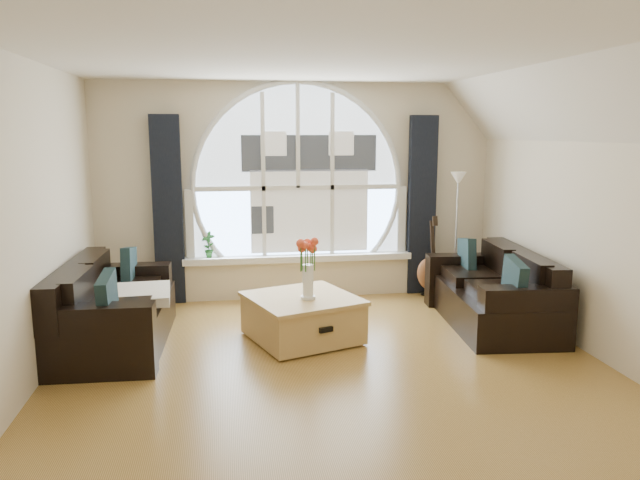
# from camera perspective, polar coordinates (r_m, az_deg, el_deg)

# --- Properties ---
(ground) EXTENTS (5.00, 5.50, 0.01)m
(ground) POSITION_cam_1_polar(r_m,az_deg,el_deg) (5.44, 1.49, -12.65)
(ground) COLOR brown
(ground) RESTS_ON ground
(ceiling) EXTENTS (5.00, 5.50, 0.01)m
(ceiling) POSITION_cam_1_polar(r_m,az_deg,el_deg) (5.05, 1.64, 16.90)
(ceiling) COLOR silver
(ceiling) RESTS_ON ground
(wall_back) EXTENTS (5.00, 0.01, 2.70)m
(wall_back) POSITION_cam_1_polar(r_m,az_deg,el_deg) (7.77, -2.10, 4.56)
(wall_back) COLOR beige
(wall_back) RESTS_ON ground
(wall_front) EXTENTS (5.00, 0.01, 2.70)m
(wall_front) POSITION_cam_1_polar(r_m,az_deg,el_deg) (2.48, 13.21, -7.88)
(wall_front) COLOR beige
(wall_front) RESTS_ON ground
(wall_left) EXTENTS (0.01, 5.50, 2.70)m
(wall_left) POSITION_cam_1_polar(r_m,az_deg,el_deg) (5.24, -26.45, 0.78)
(wall_left) COLOR beige
(wall_left) RESTS_ON ground
(wall_right) EXTENTS (0.01, 5.50, 2.70)m
(wall_right) POSITION_cam_1_polar(r_m,az_deg,el_deg) (6.04, 25.61, 1.96)
(wall_right) COLOR beige
(wall_right) RESTS_ON ground
(attic_slope) EXTENTS (0.92, 5.50, 0.72)m
(attic_slope) POSITION_cam_1_polar(r_m,az_deg,el_deg) (5.83, 23.88, 11.70)
(attic_slope) COLOR silver
(attic_slope) RESTS_ON ground
(arched_window) EXTENTS (2.60, 0.06, 2.15)m
(arched_window) POSITION_cam_1_polar(r_m,az_deg,el_deg) (7.72, -2.09, 6.57)
(arched_window) COLOR silver
(arched_window) RESTS_ON wall_back
(window_sill) EXTENTS (2.90, 0.22, 0.08)m
(window_sill) POSITION_cam_1_polar(r_m,az_deg,el_deg) (7.80, -1.98, -1.67)
(window_sill) COLOR white
(window_sill) RESTS_ON wall_back
(window_frame) EXTENTS (2.76, 0.08, 2.15)m
(window_frame) POSITION_cam_1_polar(r_m,az_deg,el_deg) (7.69, -2.06, 6.55)
(window_frame) COLOR white
(window_frame) RESTS_ON wall_back
(neighbor_house) EXTENTS (1.70, 0.02, 1.50)m
(neighbor_house) POSITION_cam_1_polar(r_m,az_deg,el_deg) (7.73, -0.96, 5.65)
(neighbor_house) COLOR silver
(neighbor_house) RESTS_ON wall_back
(curtain_left) EXTENTS (0.35, 0.12, 2.30)m
(curtain_left) POSITION_cam_1_polar(r_m,az_deg,el_deg) (7.65, -13.99, 2.67)
(curtain_left) COLOR black
(curtain_left) RESTS_ON ground
(curtain_right) EXTENTS (0.35, 0.12, 2.30)m
(curtain_right) POSITION_cam_1_polar(r_m,az_deg,el_deg) (8.02, 9.45, 3.16)
(curtain_right) COLOR black
(curtain_right) RESTS_ON ground
(sofa_left) EXTENTS (1.00, 1.90, 0.83)m
(sofa_left) POSITION_cam_1_polar(r_m,az_deg,el_deg) (6.39, -18.51, -5.88)
(sofa_left) COLOR black
(sofa_left) RESTS_ON ground
(sofa_right) EXTENTS (1.06, 1.89, 0.81)m
(sofa_right) POSITION_cam_1_polar(r_m,az_deg,el_deg) (6.96, 15.70, -4.42)
(sofa_right) COLOR black
(sofa_right) RESTS_ON ground
(coffee_chest) EXTENTS (1.29, 1.29, 0.49)m
(coffee_chest) POSITION_cam_1_polar(r_m,az_deg,el_deg) (6.27, -1.65, -7.11)
(coffee_chest) COLOR tan
(coffee_chest) RESTS_ON ground
(throw_blanket) EXTENTS (0.59, 0.59, 0.10)m
(throw_blanket) POSITION_cam_1_polar(r_m,az_deg,el_deg) (6.35, -16.32, -4.92)
(throw_blanket) COLOR silver
(throw_blanket) RESTS_ON sofa_left
(vase_flowers) EXTENTS (0.24, 0.24, 0.70)m
(vase_flowers) POSITION_cam_1_polar(r_m,az_deg,el_deg) (6.04, -1.13, -1.93)
(vase_flowers) COLOR white
(vase_flowers) RESTS_ON coffee_chest
(floor_lamp) EXTENTS (0.24, 0.24, 1.60)m
(floor_lamp) POSITION_cam_1_polar(r_m,az_deg,el_deg) (7.96, 12.56, 0.46)
(floor_lamp) COLOR #B2B2B2
(floor_lamp) RESTS_ON ground
(guitar) EXTENTS (0.38, 0.26, 1.06)m
(guitar) POSITION_cam_1_polar(r_m,az_deg,el_deg) (7.92, 10.29, -1.50)
(guitar) COLOR brown
(guitar) RESTS_ON ground
(potted_plant) EXTENTS (0.20, 0.17, 0.33)m
(potted_plant) POSITION_cam_1_polar(r_m,az_deg,el_deg) (7.71, -10.38, -0.42)
(potted_plant) COLOR #1E6023
(potted_plant) RESTS_ON window_sill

